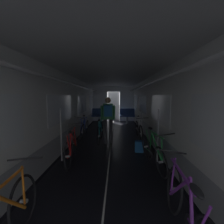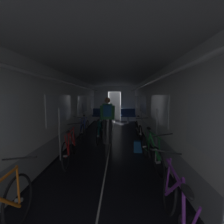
% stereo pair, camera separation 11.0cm
% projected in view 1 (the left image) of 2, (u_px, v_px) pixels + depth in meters
% --- Properties ---
extents(train_car_shell, '(3.14, 12.34, 2.57)m').
position_uv_depth(train_car_shell, '(111.00, 97.00, 5.44)').
color(train_car_shell, black).
rests_on(train_car_shell, ground).
extents(bench_seat_far_left, '(0.98, 0.51, 0.95)m').
position_uv_depth(bench_seat_far_left, '(99.00, 114.00, 10.03)').
color(bench_seat_far_left, gray).
rests_on(bench_seat_far_left, ground).
extents(bench_seat_far_right, '(0.98, 0.51, 0.95)m').
position_uv_depth(bench_seat_far_right, '(127.00, 114.00, 9.98)').
color(bench_seat_far_right, gray).
rests_on(bench_seat_far_right, ground).
extents(bicycle_blue, '(0.44, 1.69, 0.96)m').
position_uv_depth(bicycle_blue, '(84.00, 129.00, 6.48)').
color(bicycle_blue, black).
rests_on(bicycle_blue, ground).
extents(bicycle_white, '(0.44, 1.69, 0.95)m').
position_uv_depth(bicycle_white, '(139.00, 130.00, 6.27)').
color(bicycle_white, black).
rests_on(bicycle_white, ground).
extents(bicycle_red, '(0.44, 1.69, 0.95)m').
position_uv_depth(bicycle_red, '(72.00, 147.00, 4.07)').
color(bicycle_red, black).
rests_on(bicycle_red, ground).
extents(bicycle_purple, '(0.44, 1.69, 0.95)m').
position_uv_depth(bicycle_purple, '(186.00, 211.00, 1.80)').
color(bicycle_purple, black).
rests_on(bicycle_purple, ground).
extents(bicycle_green, '(0.51, 1.69, 0.95)m').
position_uv_depth(bicycle_green, '(153.00, 151.00, 3.78)').
color(bicycle_green, black).
rests_on(bicycle_green, ground).
extents(person_cyclist_aisle, '(0.54, 0.39, 1.69)m').
position_uv_depth(person_cyclist_aisle, '(108.00, 116.00, 5.57)').
color(person_cyclist_aisle, '#2D2D33').
rests_on(person_cyclist_aisle, ground).
extents(bicycle_teal_in_aisle, '(0.44, 1.69, 0.94)m').
position_uv_depth(bicycle_teal_in_aisle, '(100.00, 131.00, 5.90)').
color(bicycle_teal_in_aisle, black).
rests_on(bicycle_teal_in_aisle, ground).
extents(backpack_on_floor, '(0.28, 0.23, 0.34)m').
position_uv_depth(backpack_on_floor, '(139.00, 146.00, 4.81)').
color(backpack_on_floor, '#1E5693').
rests_on(backpack_on_floor, ground).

